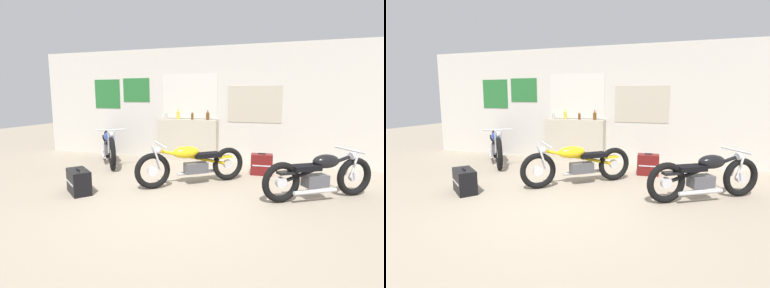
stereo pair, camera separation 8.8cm
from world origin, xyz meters
The scene contains 12 objects.
ground_plane centered at (0.00, 0.00, 0.00)m, with size 24.00×24.00×0.00m, color gray.
wall_back centered at (-0.02, 3.35, 1.41)m, with size 10.00×0.07×2.80m.
sill_counter centered at (-0.73, 3.17, 0.52)m, with size 1.52×0.28×1.04m.
bottle_leftmost centered at (-1.28, 3.12, 1.13)m, with size 0.07×0.07×0.21m.
bottle_left_center centered at (-0.98, 3.17, 1.15)m, with size 0.08×0.08×0.25m.
bottle_center centered at (-0.60, 3.13, 1.13)m, with size 0.06×0.06×0.21m.
bottle_right_center centered at (-0.21, 3.17, 1.14)m, with size 0.08×0.08×0.23m.
motorcycle_yellow centered at (0.01, 1.22, 0.39)m, with size 1.70×1.43×0.79m.
motorcycle_black centered at (2.15, 1.06, 0.38)m, with size 1.72×1.13×0.78m.
motorcycle_blue centered at (-2.43, 2.29, 0.42)m, with size 1.41×1.79×0.89m.
hard_case_black centered at (-1.64, 0.15, 0.20)m, with size 0.61×0.57×0.42m.
hard_case_darkred centered at (1.17, 2.32, 0.21)m, with size 0.45×0.31×0.45m.
Camera 2 is at (1.71, -3.86, 1.60)m, focal length 28.00 mm.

